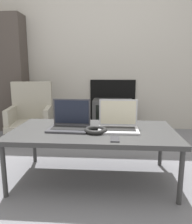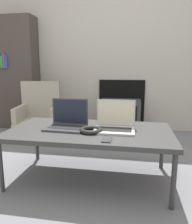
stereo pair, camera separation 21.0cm
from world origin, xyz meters
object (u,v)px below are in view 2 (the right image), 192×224
laptop_left (67,122)px  phone (107,140)px  armchair (40,111)px  tv (120,116)px  headphones (91,130)px  laptop_right (115,124)px

laptop_left → phone: 0.47m
armchair → tv: bearing=10.3°
laptop_left → tv: size_ratio=0.58×
headphones → phone: bearing=-49.5°
tv → phone: bearing=-89.7°
laptop_right → headphones: laptop_right is taller
phone → armchair: 1.75m
phone → laptop_left: bearing=143.6°
laptop_right → armchair: 1.57m
headphones → laptop_right: bearing=29.6°
phone → laptop_right: bearing=83.6°
headphones → tv: size_ratio=0.32×
phone → armchair: armchair is taller
tv → headphones: bearing=-95.2°
laptop_left → headphones: size_ratio=1.84×
tv → armchair: bearing=-160.5°
laptop_left → tv: bearing=78.7°
phone → armchair: (-1.12, 1.34, -0.09)m
phone → armchair: bearing=129.8°
laptop_right → tv: (-0.04, 1.45, -0.25)m
laptop_left → armchair: size_ratio=0.44×
laptop_left → armchair: (-0.74, 1.06, -0.13)m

